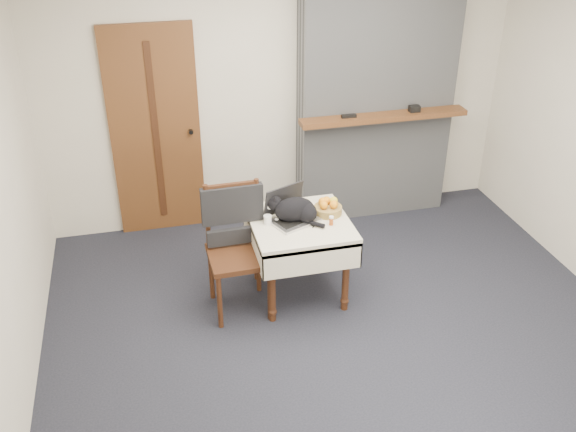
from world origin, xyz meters
name	(u,v)px	position (x,y,z in m)	size (l,w,h in m)	color
ground	(341,332)	(0.00, 0.00, 0.00)	(4.50, 4.50, 0.00)	black
room_shell	(331,94)	(0.00, 0.46, 1.76)	(4.52, 4.01, 2.61)	beige
door	(156,133)	(-1.20, 1.97, 1.00)	(0.82, 0.10, 2.00)	brown
chimney	(377,89)	(0.90, 1.85, 1.30)	(1.62, 0.48, 2.60)	gray
side_table	(300,233)	(-0.18, 0.57, 0.59)	(0.78, 0.78, 0.70)	#3B2110
laptop	(290,212)	(-0.25, 0.62, 0.77)	(0.45, 0.42, 0.27)	#B7B7BC
cat	(295,210)	(-0.22, 0.58, 0.80)	(0.43, 0.33, 0.23)	black
cream_jar	(268,220)	(-0.44, 0.59, 0.74)	(0.06, 0.06, 0.07)	white
pill_bottle	(331,220)	(0.04, 0.45, 0.74)	(0.04, 0.04, 0.08)	#9D4113
fruit_basket	(328,208)	(0.07, 0.64, 0.75)	(0.23, 0.23, 0.13)	olive
desk_clutter	(317,218)	(-0.05, 0.57, 0.70)	(0.13, 0.02, 0.01)	black
chair	(235,231)	(-0.70, 0.59, 0.67)	(0.49, 0.48, 1.05)	#3B2110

